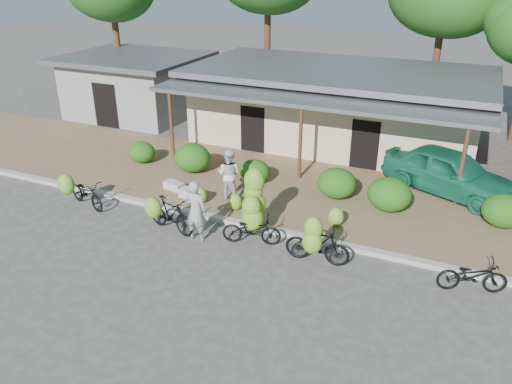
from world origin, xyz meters
TOP-DOWN VIEW (x-y plane):
  - ground at (0.00, 0.00)m, footprint 100.00×100.00m
  - sidewalk at (0.00, 5.00)m, footprint 60.00×6.00m
  - curb at (0.00, 2.00)m, footprint 60.00×0.25m
  - shop_main at (0.00, 10.93)m, footprint 13.00×8.50m
  - shop_grey at (-11.00, 10.99)m, footprint 7.00×6.00m
  - hedge_0 at (-6.40, 5.03)m, footprint 1.11×1.00m
  - hedge_1 at (-4.02, 5.02)m, footprint 1.44×1.29m
  - hedge_2 at (-1.37, 5.03)m, footprint 1.14×1.03m
  - hedge_3 at (1.75, 5.02)m, footprint 1.37×1.23m
  - hedge_4 at (3.59, 4.77)m, footprint 1.45×1.30m
  - hedge_5 at (7.04, 5.10)m, footprint 1.34×1.21m
  - bike_far_left at (-5.90, 1.04)m, footprint 1.97×1.46m
  - bike_left at (-2.35, 0.76)m, footprint 1.93×1.33m
  - bike_center at (0.18, 1.43)m, footprint 1.85×1.36m
  - bike_right at (2.35, 0.84)m, footprint 1.85×1.19m
  - bike_far_right at (6.32, 1.29)m, footprint 1.84×1.09m
  - loose_banana_a at (-2.35, 2.68)m, footprint 0.46×0.39m
  - loose_banana_b at (-1.05, 2.72)m, footprint 0.46×0.39m
  - loose_banana_c at (2.30, 3.02)m, footprint 0.49×0.42m
  - sack_near at (-2.85, 2.96)m, footprint 0.85×0.40m
  - sack_far at (-3.78, 3.28)m, footprint 0.82×0.55m
  - vendor at (-1.34, 0.71)m, footprint 0.72×0.49m
  - bystander at (-1.63, 3.47)m, footprint 0.87×0.68m
  - teal_van at (5.24, 7.00)m, footprint 5.04×3.62m

SIDE VIEW (x-z plane):
  - ground at x=0.00m, z-range 0.00..0.00m
  - sidewalk at x=0.00m, z-range 0.00..0.12m
  - curb at x=0.00m, z-range 0.00..0.15m
  - sack_far at x=-3.78m, z-range 0.12..0.40m
  - sack_near at x=-2.85m, z-range 0.12..0.42m
  - loose_banana_a at x=-2.35m, z-range 0.12..0.69m
  - loose_banana_b at x=-1.05m, z-range 0.12..0.70m
  - loose_banana_c at x=2.30m, z-range 0.12..0.74m
  - bike_far_right at x=6.32m, z-range 0.00..0.91m
  - hedge_0 at x=-6.40m, z-range 0.12..0.98m
  - hedge_2 at x=-1.37m, z-range 0.12..1.01m
  - bike_far_left at x=-5.90m, z-range -0.13..1.26m
  - bike_left at x=-2.35m, z-range -0.07..1.32m
  - hedge_5 at x=7.04m, z-range 0.12..1.17m
  - hedge_3 at x=1.75m, z-range 0.12..1.19m
  - hedge_1 at x=-4.02m, z-range 0.12..1.24m
  - hedge_4 at x=3.59m, z-range 0.12..1.25m
  - bike_right at x=2.35m, z-range -0.17..1.55m
  - bike_center at x=0.18m, z-range -0.25..1.93m
  - teal_van at x=5.24m, z-range 0.12..1.72m
  - vendor at x=-1.34m, z-range 0.00..1.93m
  - bystander at x=-1.63m, z-range 0.12..1.91m
  - shop_grey at x=-11.00m, z-range 0.04..3.19m
  - shop_main at x=0.00m, z-range 0.05..3.40m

